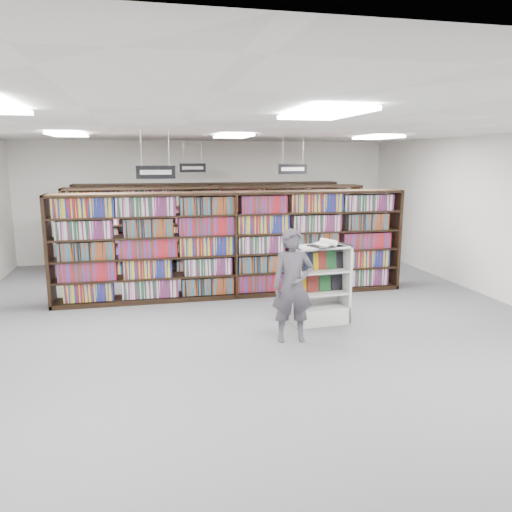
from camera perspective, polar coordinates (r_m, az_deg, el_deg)
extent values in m
plane|color=#55555A|center=(8.31, -0.04, -8.15)|extent=(12.00, 12.00, 0.00)
cube|color=white|center=(7.86, -0.04, 14.46)|extent=(10.00, 12.00, 0.10)
cube|color=silver|center=(13.81, -5.47, 6.30)|extent=(10.00, 0.10, 3.20)
cube|color=black|center=(9.95, -2.54, 1.31)|extent=(7.00, 0.60, 2.10)
cube|color=maroon|center=(9.95, -2.54, 1.31)|extent=(6.88, 0.42, 1.98)
cube|color=black|center=(11.90, -4.22, 2.90)|extent=(7.00, 0.60, 2.10)
cube|color=maroon|center=(11.90, -4.22, 2.90)|extent=(6.88, 0.42, 1.98)
cube|color=black|center=(13.57, -5.27, 3.89)|extent=(7.00, 0.60, 2.10)
cube|color=maroon|center=(13.57, -5.27, 3.89)|extent=(6.88, 0.42, 1.98)
cylinder|color=#B2B2B7|center=(8.66, -13.02, 11.95)|extent=(0.01, 0.01, 0.58)
cylinder|color=#B2B2B7|center=(8.67, -9.95, 12.06)|extent=(0.01, 0.01, 0.58)
cube|color=black|center=(8.66, -11.38, 9.37)|extent=(0.65, 0.02, 0.22)
cube|color=silver|center=(8.65, -11.38, 9.36)|extent=(0.52, 0.00, 0.08)
cylinder|color=#B2B2B7|center=(11.07, 3.09, 11.96)|extent=(0.01, 0.01, 0.58)
cylinder|color=#B2B2B7|center=(11.20, 5.39, 11.91)|extent=(0.01, 0.01, 0.58)
cube|color=black|center=(11.13, 4.22, 9.88)|extent=(0.65, 0.02, 0.22)
cube|color=silver|center=(11.12, 4.24, 9.88)|extent=(0.52, 0.00, 0.08)
cylinder|color=#B2B2B7|center=(12.70, -8.34, 11.74)|extent=(0.01, 0.01, 0.58)
cylinder|color=#B2B2B7|center=(12.74, -6.25, 11.79)|extent=(0.01, 0.01, 0.58)
cube|color=black|center=(12.72, -7.25, 9.97)|extent=(0.65, 0.02, 0.22)
cube|color=silver|center=(12.71, -7.24, 9.96)|extent=(0.52, 0.00, 0.08)
cube|color=white|center=(4.98, 7.75, 15.87)|extent=(0.60, 1.20, 0.04)
cube|color=white|center=(9.76, -20.74, 12.87)|extent=(0.60, 1.20, 0.04)
cube|color=white|center=(9.82, -2.64, 13.54)|extent=(0.60, 1.20, 0.04)
cube|color=white|center=(10.75, 13.74, 13.03)|extent=(0.60, 1.20, 0.04)
cube|color=silver|center=(8.56, 7.23, -6.65)|extent=(0.98, 0.55, 0.28)
cube|color=silver|center=(8.25, 4.45, -3.52)|extent=(0.08, 0.47, 1.32)
cube|color=silver|center=(8.62, 10.07, -3.03)|extent=(0.08, 0.47, 1.32)
cube|color=silver|center=(8.62, 6.71, -2.93)|extent=(0.95, 0.11, 1.32)
cube|color=silver|center=(8.29, 7.43, 1.07)|extent=(0.98, 0.55, 0.03)
cube|color=silver|center=(8.46, 7.30, -4.20)|extent=(0.90, 0.50, 0.02)
cube|color=silver|center=(8.37, 7.36, -1.70)|extent=(0.90, 0.50, 0.02)
cube|color=black|center=(8.24, 5.01, -0.75)|extent=(0.19, 0.08, 0.29)
cube|color=#162239|center=(8.29, 5.91, -0.69)|extent=(0.19, 0.08, 0.29)
cube|color=#D5A107|center=(8.35, 6.80, -0.63)|extent=(0.19, 0.08, 0.29)
cube|color=maroon|center=(8.41, 7.68, -0.57)|extent=(0.19, 0.08, 0.29)
cube|color=#1B5026|center=(8.47, 8.55, -0.51)|extent=(0.19, 0.08, 0.29)
cube|color=black|center=(8.53, 9.41, -0.46)|extent=(0.19, 0.08, 0.29)
cube|color=#D5A107|center=(8.34, 5.09, -3.35)|extent=(0.21, 0.07, 0.27)
cube|color=maroon|center=(8.42, 6.49, -3.23)|extent=(0.21, 0.07, 0.27)
cube|color=#1B5026|center=(8.51, 7.86, -3.11)|extent=(0.21, 0.07, 0.27)
cube|color=black|center=(8.61, 9.21, -3.00)|extent=(0.21, 0.07, 0.27)
cube|color=black|center=(8.31, 8.42, 1.23)|extent=(0.76, 0.60, 0.02)
cube|color=white|center=(8.25, 7.39, 1.27)|extent=(0.40, 0.44, 0.06)
cube|color=white|center=(8.37, 9.45, 1.35)|extent=(0.40, 0.44, 0.08)
cylinder|color=white|center=(8.30, 8.31, 1.59)|extent=(0.21, 0.35, 0.10)
imported|color=#49444E|center=(7.51, 4.22, -3.43)|extent=(0.67, 0.48, 1.72)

